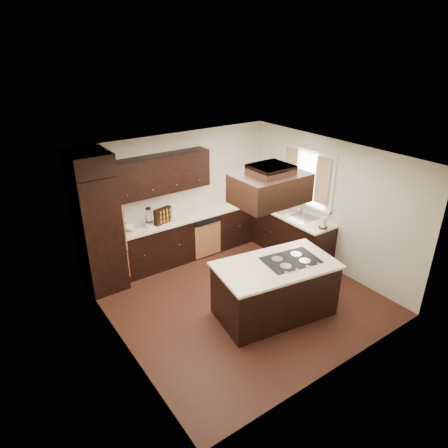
{
  "coord_description": "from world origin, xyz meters",
  "views": [
    {
      "loc": [
        -3.55,
        -4.61,
        4.11
      ],
      "look_at": [
        0.1,
        0.6,
        1.15
      ],
      "focal_mm": 32.0,
      "sensor_mm": 36.0,
      "label": 1
    }
  ],
  "objects_px": {
    "island": "(275,290)",
    "range_hood": "(270,188)",
    "oven_column": "(99,233)",
    "spice_rack": "(163,216)"
  },
  "relations": [
    {
      "from": "spice_rack",
      "to": "oven_column",
      "type": "bearing_deg",
      "value": 167.12
    },
    {
      "from": "island",
      "to": "range_hood",
      "type": "bearing_deg",
      "value": 135.56
    },
    {
      "from": "oven_column",
      "to": "spice_rack",
      "type": "xyz_separation_m",
      "value": [
        1.23,
        -0.0,
        0.01
      ]
    },
    {
      "from": "oven_column",
      "to": "range_hood",
      "type": "bearing_deg",
      "value": -50.26
    },
    {
      "from": "range_hood",
      "to": "spice_rack",
      "type": "xyz_separation_m",
      "value": [
        -0.64,
        2.25,
        -1.09
      ]
    },
    {
      "from": "oven_column",
      "to": "island",
      "type": "xyz_separation_m",
      "value": [
        1.97,
        -2.39,
        -0.62
      ]
    },
    {
      "from": "island",
      "to": "range_hood",
      "type": "xyz_separation_m",
      "value": [
        -0.1,
        0.13,
        1.72
      ]
    },
    {
      "from": "range_hood",
      "to": "island",
      "type": "bearing_deg",
      "value": -53.5
    },
    {
      "from": "island",
      "to": "spice_rack",
      "type": "xyz_separation_m",
      "value": [
        -0.74,
        2.38,
        0.63
      ]
    },
    {
      "from": "range_hood",
      "to": "spice_rack",
      "type": "relative_size",
      "value": 2.83
    }
  ]
}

